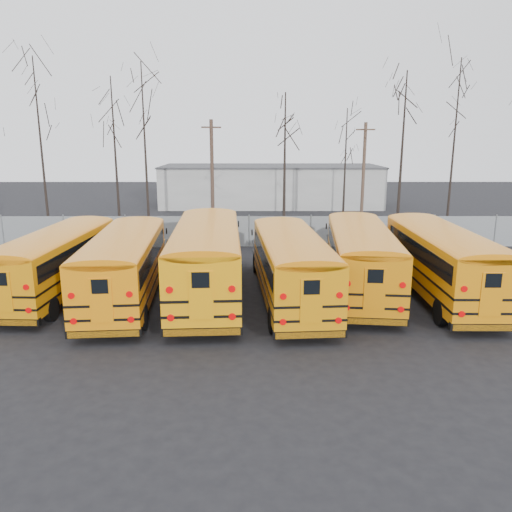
{
  "coord_description": "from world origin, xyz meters",
  "views": [
    {
      "loc": [
        0.38,
        -19.84,
        6.99
      ],
      "look_at": [
        0.43,
        2.65,
        1.6
      ],
      "focal_mm": 35.0,
      "sensor_mm": 36.0,
      "label": 1
    }
  ],
  "objects_px": {
    "bus_a": "(58,257)",
    "utility_pole_right": "(363,175)",
    "bus_c": "(207,254)",
    "bus_e": "(360,253)",
    "utility_pole_left": "(212,176)",
    "bus_f": "(441,256)",
    "bus_b": "(125,261)",
    "bus_d": "(291,261)"
  },
  "relations": [
    {
      "from": "bus_d",
      "to": "bus_e",
      "type": "height_order",
      "value": "bus_e"
    },
    {
      "from": "bus_a",
      "to": "bus_c",
      "type": "distance_m",
      "value": 6.77
    },
    {
      "from": "bus_a",
      "to": "bus_e",
      "type": "xyz_separation_m",
      "value": [
        13.65,
        0.22,
        0.09
      ]
    },
    {
      "from": "bus_d",
      "to": "utility_pole_left",
      "type": "relative_size",
      "value": 1.37
    },
    {
      "from": "bus_b",
      "to": "bus_d",
      "type": "xyz_separation_m",
      "value": [
        7.1,
        -0.09,
        -0.01
      ]
    },
    {
      "from": "bus_a",
      "to": "utility_pole_right",
      "type": "bearing_deg",
      "value": 46.73
    },
    {
      "from": "bus_c",
      "to": "utility_pole_left",
      "type": "height_order",
      "value": "utility_pole_left"
    },
    {
      "from": "bus_b",
      "to": "utility_pole_right",
      "type": "relative_size",
      "value": 1.4
    },
    {
      "from": "bus_d",
      "to": "bus_b",
      "type": "bearing_deg",
      "value": 175.12
    },
    {
      "from": "utility_pole_left",
      "to": "utility_pole_right",
      "type": "height_order",
      "value": "utility_pole_left"
    },
    {
      "from": "bus_d",
      "to": "bus_f",
      "type": "distance_m",
      "value": 6.74
    },
    {
      "from": "bus_b",
      "to": "utility_pole_left",
      "type": "distance_m",
      "value": 15.88
    },
    {
      "from": "bus_b",
      "to": "bus_c",
      "type": "xyz_separation_m",
      "value": [
        3.46,
        0.54,
        0.17
      ]
    },
    {
      "from": "bus_b",
      "to": "bus_c",
      "type": "distance_m",
      "value": 3.5
    },
    {
      "from": "bus_c",
      "to": "bus_b",
      "type": "bearing_deg",
      "value": -174.35
    },
    {
      "from": "bus_b",
      "to": "bus_e",
      "type": "height_order",
      "value": "bus_e"
    },
    {
      "from": "bus_f",
      "to": "utility_pole_left",
      "type": "distance_m",
      "value": 18.81
    },
    {
      "from": "utility_pole_right",
      "to": "utility_pole_left",
      "type": "bearing_deg",
      "value": -162.55
    },
    {
      "from": "bus_e",
      "to": "bus_b",
      "type": "bearing_deg",
      "value": -167.58
    },
    {
      "from": "bus_a",
      "to": "utility_pole_right",
      "type": "relative_size",
      "value": 1.34
    },
    {
      "from": "bus_d",
      "to": "utility_pole_right",
      "type": "xyz_separation_m",
      "value": [
        6.78,
        17.9,
        2.33
      ]
    },
    {
      "from": "bus_e",
      "to": "utility_pole_right",
      "type": "xyz_separation_m",
      "value": [
        3.53,
        16.61,
        2.29
      ]
    },
    {
      "from": "bus_b",
      "to": "bus_f",
      "type": "height_order",
      "value": "bus_f"
    },
    {
      "from": "bus_d",
      "to": "utility_pole_left",
      "type": "height_order",
      "value": "utility_pole_left"
    },
    {
      "from": "bus_a",
      "to": "utility_pole_right",
      "type": "distance_m",
      "value": 24.16
    },
    {
      "from": "bus_d",
      "to": "bus_e",
      "type": "xyz_separation_m",
      "value": [
        3.26,
        1.29,
        0.03
      ]
    },
    {
      "from": "bus_c",
      "to": "bus_f",
      "type": "bearing_deg",
      "value": -2.54
    },
    {
      "from": "bus_e",
      "to": "bus_f",
      "type": "relative_size",
      "value": 1.01
    },
    {
      "from": "bus_e",
      "to": "bus_d",
      "type": "bearing_deg",
      "value": -152.57
    },
    {
      "from": "bus_a",
      "to": "bus_b",
      "type": "distance_m",
      "value": 3.44
    },
    {
      "from": "bus_f",
      "to": "utility_pole_left",
      "type": "relative_size",
      "value": 1.38
    },
    {
      "from": "bus_e",
      "to": "utility_pole_left",
      "type": "distance_m",
      "value": 16.5
    },
    {
      "from": "bus_b",
      "to": "bus_e",
      "type": "distance_m",
      "value": 10.42
    },
    {
      "from": "bus_b",
      "to": "utility_pole_left",
      "type": "height_order",
      "value": "utility_pole_left"
    },
    {
      "from": "bus_b",
      "to": "utility_pole_left",
      "type": "xyz_separation_m",
      "value": [
        2.48,
        15.5,
        2.39
      ]
    },
    {
      "from": "utility_pole_left",
      "to": "utility_pole_right",
      "type": "xyz_separation_m",
      "value": [
        11.4,
        2.3,
        -0.07
      ]
    },
    {
      "from": "bus_a",
      "to": "bus_d",
      "type": "bearing_deg",
      "value": -3.57
    },
    {
      "from": "bus_b",
      "to": "utility_pole_right",
      "type": "height_order",
      "value": "utility_pole_right"
    },
    {
      "from": "bus_e",
      "to": "utility_pole_left",
      "type": "height_order",
      "value": "utility_pole_left"
    },
    {
      "from": "utility_pole_right",
      "to": "bus_e",
      "type": "bearing_deg",
      "value": -95.96
    },
    {
      "from": "bus_c",
      "to": "bus_f",
      "type": "distance_m",
      "value": 10.34
    },
    {
      "from": "utility_pole_right",
      "to": "bus_c",
      "type": "bearing_deg",
      "value": -115.08
    }
  ]
}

